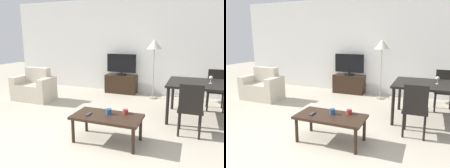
% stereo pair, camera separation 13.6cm
% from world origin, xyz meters
% --- Properties ---
extents(ground_plane, '(18.00, 18.00, 0.00)m').
position_xyz_m(ground_plane, '(0.00, 0.00, 0.00)').
color(ground_plane, '#B2A893').
extents(wall_back, '(7.85, 0.06, 2.70)m').
position_xyz_m(wall_back, '(0.00, 4.01, 1.35)').
color(wall_back, white).
rests_on(wall_back, ground_plane).
extents(armchair, '(1.03, 0.60, 0.83)m').
position_xyz_m(armchair, '(-2.09, 2.26, 0.31)').
color(armchair, beige).
rests_on(armchair, ground_plane).
extents(tv_stand, '(0.91, 0.38, 0.54)m').
position_xyz_m(tv_stand, '(-0.21, 3.75, 0.27)').
color(tv_stand, black).
rests_on(tv_stand, ground_plane).
extents(tv, '(0.86, 0.30, 0.60)m').
position_xyz_m(tv, '(-0.21, 3.75, 0.84)').
color(tv, black).
rests_on(tv, tv_stand).
extents(coffee_table, '(1.07, 0.56, 0.43)m').
position_xyz_m(coffee_table, '(0.56, 0.77, 0.38)').
color(coffee_table, black).
rests_on(coffee_table, ground_plane).
extents(dining_table, '(1.43, 1.08, 0.75)m').
position_xyz_m(dining_table, '(2.01, 2.28, 0.68)').
color(dining_table, black).
rests_on(dining_table, ground_plane).
extents(dining_chair_near, '(0.40, 0.40, 0.89)m').
position_xyz_m(dining_chair_near, '(1.76, 1.43, 0.50)').
color(dining_chair_near, black).
rests_on(dining_chair_near, ground_plane).
extents(dining_chair_far, '(0.40, 0.40, 0.89)m').
position_xyz_m(dining_chair_far, '(2.26, 3.13, 0.50)').
color(dining_chair_far, black).
rests_on(dining_chair_far, ground_plane).
extents(floor_lamp, '(0.38, 0.38, 1.56)m').
position_xyz_m(floor_lamp, '(0.77, 3.50, 1.37)').
color(floor_lamp, gray).
rests_on(floor_lamp, ground_plane).
extents(remote_primary, '(0.04, 0.15, 0.02)m').
position_xyz_m(remote_primary, '(0.28, 0.71, 0.44)').
color(remote_primary, '#38383D').
rests_on(remote_primary, coffee_table).
extents(cup_white_near, '(0.09, 0.09, 0.09)m').
position_xyz_m(cup_white_near, '(0.56, 0.84, 0.47)').
color(cup_white_near, navy).
rests_on(cup_white_near, coffee_table).
extents(cup_colored_far, '(0.08, 0.08, 0.07)m').
position_xyz_m(cup_colored_far, '(0.81, 0.95, 0.46)').
color(cup_colored_far, maroon).
rests_on(cup_colored_far, coffee_table).
extents(wine_glass_left, '(0.07, 0.07, 0.15)m').
position_xyz_m(wine_glass_left, '(2.08, 2.27, 0.85)').
color(wine_glass_left, silver).
rests_on(wine_glass_left, dining_table).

